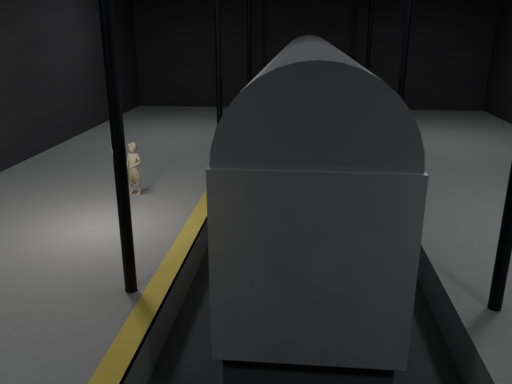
# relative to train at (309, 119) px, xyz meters

# --- Properties ---
(ground) EXTENTS (44.00, 44.00, 0.00)m
(ground) POSITION_rel_train_xyz_m (0.00, -4.62, -3.28)
(ground) COLOR black
(ground) RESTS_ON ground
(platform_left) EXTENTS (9.00, 43.80, 1.00)m
(platform_left) POSITION_rel_train_xyz_m (-7.50, -4.62, -2.78)
(platform_left) COLOR #535351
(platform_left) RESTS_ON ground
(tactile_strip) EXTENTS (0.50, 43.80, 0.01)m
(tactile_strip) POSITION_rel_train_xyz_m (-3.25, -4.62, -2.27)
(tactile_strip) COLOR olive
(tactile_strip) RESTS_ON platform_left
(track) EXTENTS (2.40, 43.00, 0.24)m
(track) POSITION_rel_train_xyz_m (0.00, -4.62, -3.21)
(track) COLOR #3F3328
(track) RESTS_ON ground
(train) EXTENTS (3.28, 21.97, 5.87)m
(train) POSITION_rel_train_xyz_m (0.00, 0.00, 0.00)
(train) COLOR #93969A
(train) RESTS_ON ground
(woman) EXTENTS (0.77, 0.63, 1.80)m
(woman) POSITION_rel_train_xyz_m (-5.81, -2.26, -1.38)
(woman) COLOR tan
(woman) RESTS_ON platform_left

